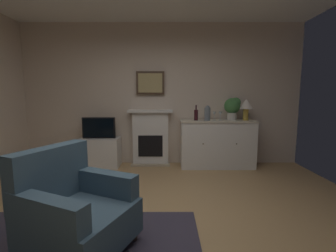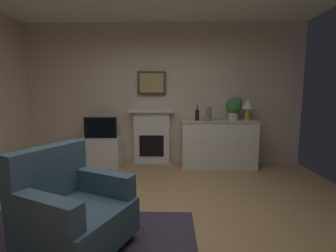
{
  "view_description": "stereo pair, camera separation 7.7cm",
  "coord_description": "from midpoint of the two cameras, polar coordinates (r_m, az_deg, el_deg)",
  "views": [
    {
      "loc": [
        0.14,
        -2.25,
        1.37
      ],
      "look_at": [
        0.16,
        0.62,
        1.0
      ],
      "focal_mm": 24.92,
      "sensor_mm": 36.0,
      "label": 1
    },
    {
      "loc": [
        0.22,
        -2.25,
        1.37
      ],
      "look_at": [
        0.16,
        0.62,
        1.0
      ],
      "focal_mm": 24.92,
      "sensor_mm": 36.0,
      "label": 2
    }
  ],
  "objects": [
    {
      "name": "ground_plane",
      "position": [
        2.67,
        -3.15,
        -24.85
      ],
      "size": [
        5.55,
        5.0,
        0.1
      ],
      "primitive_type": "cube",
      "color": "tan",
      "rests_on": "ground"
    },
    {
      "name": "wall_rear",
      "position": [
        4.72,
        -0.97,
        7.57
      ],
      "size": [
        5.55,
        0.06,
        2.78
      ],
      "primitive_type": "cube",
      "color": "beige",
      "rests_on": "ground_plane"
    },
    {
      "name": "area_rug",
      "position": [
        2.48,
        -22.11,
        -26.61
      ],
      "size": [
        2.27,
        1.43,
        0.02
      ],
      "primitive_type": "cube",
      "color": "#383342",
      "rests_on": "ground_plane"
    },
    {
      "name": "fireplace_unit",
      "position": [
        4.68,
        -3.49,
        -2.77
      ],
      "size": [
        0.87,
        0.3,
        1.1
      ],
      "color": "white",
      "rests_on": "ground_plane"
    },
    {
      "name": "framed_picture",
      "position": [
        4.66,
        -3.55,
        10.45
      ],
      "size": [
        0.55,
        0.04,
        0.45
      ],
      "color": "#473323"
    },
    {
      "name": "sideboard_cabinet",
      "position": [
        4.6,
        12.68,
        -4.28
      ],
      "size": [
        1.42,
        0.49,
        0.91
      ],
      "color": "white",
      "rests_on": "ground_plane"
    },
    {
      "name": "table_lamp",
      "position": [
        4.65,
        19.37,
        4.73
      ],
      "size": [
        0.26,
        0.26,
        0.4
      ],
      "color": "#B79338",
      "rests_on": "sideboard_cabinet"
    },
    {
      "name": "wine_bottle",
      "position": [
        4.45,
        7.62,
        2.75
      ],
      "size": [
        0.08,
        0.08,
        0.29
      ],
      "color": "#331419",
      "rests_on": "sideboard_cabinet"
    },
    {
      "name": "wine_glass_left",
      "position": [
        4.51,
        12.02,
        2.9
      ],
      "size": [
        0.07,
        0.07,
        0.16
      ],
      "color": "silver",
      "rests_on": "sideboard_cabinet"
    },
    {
      "name": "wine_glass_center",
      "position": [
        4.51,
        13.43,
        2.87
      ],
      "size": [
        0.07,
        0.07,
        0.16
      ],
      "color": "silver",
      "rests_on": "sideboard_cabinet"
    },
    {
      "name": "vase_decorative",
      "position": [
        4.43,
        10.38,
        3.1
      ],
      "size": [
        0.11,
        0.11,
        0.28
      ],
      "color": "slate",
      "rests_on": "sideboard_cabinet"
    },
    {
      "name": "tv_cabinet",
      "position": [
        4.76,
        -15.48,
        -6.13
      ],
      "size": [
        0.75,
        0.42,
        0.57
      ],
      "color": "white",
      "rests_on": "ground_plane"
    },
    {
      "name": "tv_set",
      "position": [
        4.65,
        -15.77,
        -0.4
      ],
      "size": [
        0.62,
        0.07,
        0.4
      ],
      "color": "black",
      "rests_on": "tv_cabinet"
    },
    {
      "name": "potted_plant_small",
      "position": [
        4.62,
        16.33,
        4.55
      ],
      "size": [
        0.3,
        0.3,
        0.43
      ],
      "color": "beige",
      "rests_on": "sideboard_cabinet"
    },
    {
      "name": "armchair",
      "position": [
        2.33,
        -21.64,
        -18.31
      ],
      "size": [
        1.05,
        1.02,
        0.92
      ],
      "color": "#3F596B",
      "rests_on": "ground_plane"
    }
  ]
}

